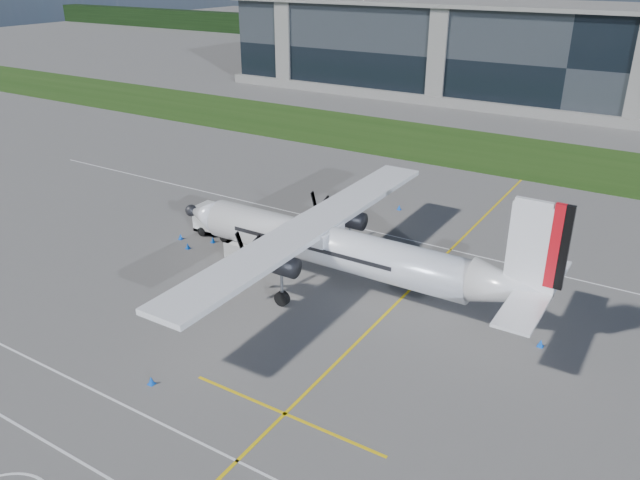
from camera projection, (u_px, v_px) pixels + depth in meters
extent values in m
plane|color=#5C5957|center=(497.00, 173.00, 69.96)|extent=(400.00, 400.00, 0.00)
cube|color=#204011|center=(517.00, 155.00, 76.14)|extent=(400.00, 18.00, 0.04)
cube|color=black|center=(581.00, 60.00, 97.84)|extent=(120.00, 20.00, 15.00)
cube|color=black|center=(629.00, 48.00, 146.14)|extent=(400.00, 6.00, 6.00)
cube|color=yellow|center=(410.00, 289.00, 45.29)|extent=(0.20, 70.00, 0.01)
imported|color=#F25907|center=(225.00, 277.00, 45.05)|extent=(0.81, 0.93, 1.90)
cone|color=blue|center=(151.00, 380.00, 35.11)|extent=(0.36, 0.36, 0.50)
cone|color=blue|center=(541.00, 343.00, 38.52)|extent=(0.36, 0.36, 0.50)
cone|color=blue|center=(213.00, 240.00, 52.73)|extent=(0.36, 0.36, 0.50)
cone|color=blue|center=(399.00, 207.00, 59.63)|extent=(0.36, 0.36, 0.50)
cone|color=blue|center=(188.00, 246.00, 51.59)|extent=(0.36, 0.36, 0.50)
cone|color=blue|center=(181.00, 236.00, 53.35)|extent=(0.36, 0.36, 0.50)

